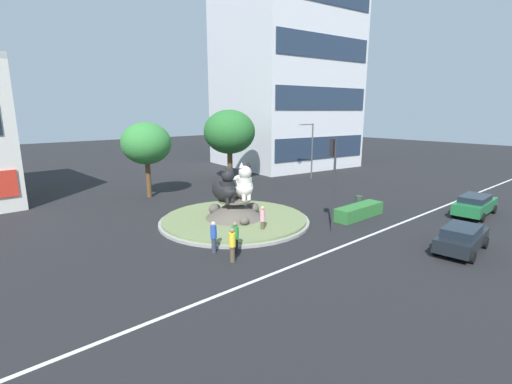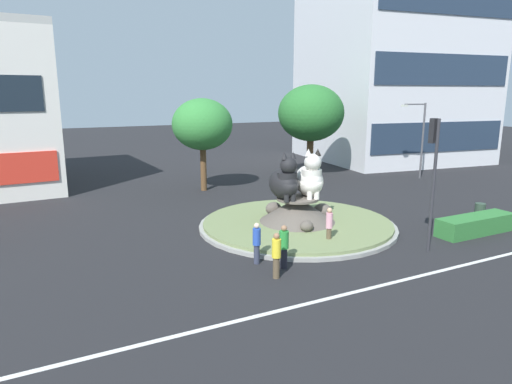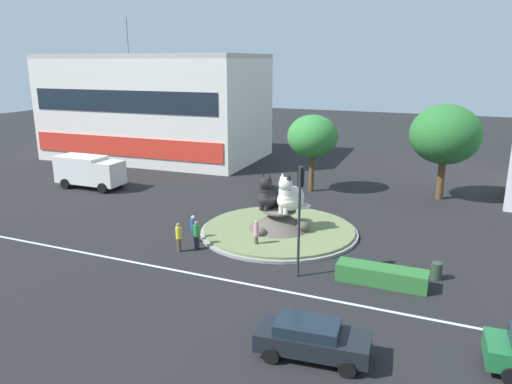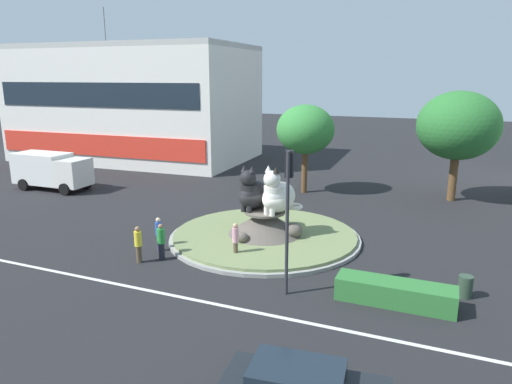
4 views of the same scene
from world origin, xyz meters
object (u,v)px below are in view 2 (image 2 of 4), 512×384
Objects in this scene: second_tree_near_tower at (202,125)px; pedestrian_green_shirt at (284,246)px; broadleaf_tree_behind_island at (311,113)px; pedestrian_pink_shirt at (329,225)px; cat_statue_black at (285,182)px; office_tower at (395,13)px; cat_statue_white at (310,179)px; traffic_light_mast at (433,161)px; pedestrian_yellow_shirt at (276,254)px; streetlight_arm at (420,134)px; pedestrian_blue_shirt at (257,242)px; litter_bin at (480,211)px.

second_tree_near_tower is 3.68× the size of pedestrian_green_shirt.
pedestrian_pink_shirt is at bearing -120.86° from broadleaf_tree_behind_island.
pedestrian_pink_shirt is (0.49, -3.23, -1.52)m from cat_statue_black.
broadleaf_tree_behind_island is 18.96m from pedestrian_pink_shirt.
second_tree_near_tower is at bearing -156.90° from office_tower.
broadleaf_tree_behind_island is at bearing -152.33° from office_tower.
cat_statue_white is at bearing -123.75° from broadleaf_tree_behind_island.
second_tree_near_tower reaches higher than cat_statue_black.
traffic_light_mast is 8.11m from pedestrian_yellow_shirt.
traffic_light_mast is 3.26× the size of pedestrian_pink_shirt.
office_tower is at bearing -110.24° from streetlight_arm.
pedestrian_green_shirt is (-12.72, -17.29, -4.32)m from broadleaf_tree_behind_island.
cat_statue_white reaches higher than cat_statue_black.
office_tower is at bearing -147.87° from pedestrian_pink_shirt.
streetlight_arm reaches higher than pedestrian_yellow_shirt.
second_tree_near_tower reaches higher than streetlight_arm.
office_tower reaches higher than broadleaf_tree_behind_island.
traffic_light_mast reaches higher than pedestrian_blue_shirt.
office_tower is 16.46m from streetlight_arm.
pedestrian_green_shirt is at bearing -174.60° from litter_bin.
cat_statue_black is 2.77× the size of litter_bin.
cat_statue_black is at bearing -76.21° from cat_statue_white.
office_tower is at bearing -47.38° from traffic_light_mast.
streetlight_arm is 24.31m from pedestrian_yellow_shirt.
cat_statue_black reaches higher than pedestrian_pink_shirt.
cat_statue_black reaches higher than pedestrian_yellow_shirt.
pedestrian_blue_shirt is 4.04m from pedestrian_pink_shirt.
traffic_light_mast is at bearing -75.40° from second_tree_near_tower.
pedestrian_blue_shirt is at bearing -36.99° from cat_statue_black.
cat_statue_black is 6.65m from pedestrian_yellow_shirt.
broadleaf_tree_behind_island is 1.24× the size of streetlight_arm.
streetlight_arm is 19.77m from pedestrian_pink_shirt.
cat_statue_white is at bearing -150.12° from pedestrian_blue_shirt.
pedestrian_yellow_shirt is (-13.49, -18.04, -4.31)m from broadleaf_tree_behind_island.
streetlight_arm is (7.07, -5.35, -1.61)m from broadleaf_tree_behind_island.
office_tower is 37.89m from pedestrian_yellow_shirt.
office_tower is at bearing -147.92° from pedestrian_blue_shirt.
pedestrian_pink_shirt reaches higher than litter_bin.
second_tree_near_tower is at bearing 24.15° from pedestrian_green_shirt.
pedestrian_yellow_shirt is at bearing -26.16° from cat_statue_white.
broadleaf_tree_behind_island is at bearing 163.22° from cat_statue_white.
pedestrian_green_shirt is at bearing -132.20° from office_tower.
traffic_light_mast is 7.96m from litter_bin.
second_tree_near_tower reaches higher than pedestrian_blue_shirt.
litter_bin is at bearing 78.38° from cat_statue_black.
pedestrian_pink_shirt is (-9.47, -15.85, -4.28)m from broadleaf_tree_behind_island.
cat_statue_white is 7.49m from pedestrian_yellow_shirt.
traffic_light_mast is at bearing 55.55° from streetlight_arm.
broadleaf_tree_behind_island is (9.96, 12.62, 2.77)m from cat_statue_black.
pedestrian_blue_shirt reaches higher than litter_bin.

